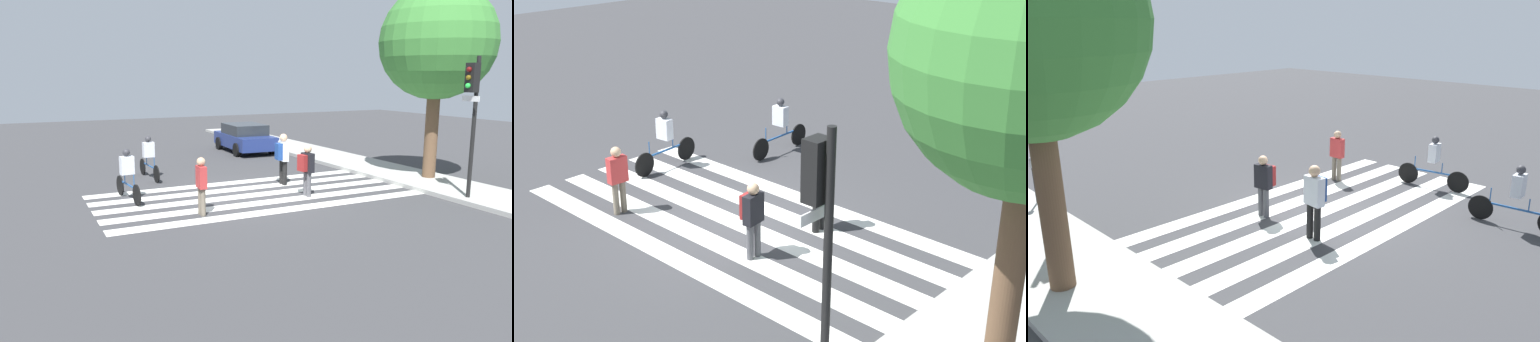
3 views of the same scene
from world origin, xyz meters
TOP-DOWN VIEW (x-y plane):
  - ground_plane at (0.00, 0.00)m, footprint 60.00×60.00m
  - sidewalk_curb at (0.00, 6.25)m, footprint 36.00×2.50m
  - crosswalk_stripes at (0.00, 0.00)m, footprint 4.52×10.00m
  - traffic_light at (3.59, 5.30)m, footprint 0.60×0.50m
  - street_tree at (0.77, 6.64)m, footprint 3.98×3.98m
  - pedestrian_adult_blue_shirt at (0.87, 1.38)m, footprint 0.47×0.41m
  - pedestrian_adult_yellow_jacket at (1.45, -2.31)m, footprint 0.46×0.24m
  - pedestrian_child_with_backpack at (-0.97, 1.54)m, footprint 0.52×0.45m
  - cyclist_mid_street at (-4.04, -2.38)m, footprint 2.30×0.41m
  - cyclist_near_curb at (-1.08, -3.78)m, footprint 2.19×0.42m
  - car_parked_far_curb at (-8.47, 3.55)m, footprint 4.16×2.16m

SIDE VIEW (x-z plane):
  - ground_plane at x=0.00m, z-range 0.00..0.00m
  - crosswalk_stripes at x=0.00m, z-range 0.00..0.01m
  - sidewalk_curb at x=0.00m, z-range 0.00..0.14m
  - car_parked_far_curb at x=-8.47m, z-range 0.02..1.41m
  - cyclist_mid_street at x=-4.04m, z-range 0.07..1.65m
  - cyclist_near_curb at x=-1.08m, z-range 0.07..1.66m
  - pedestrian_adult_yellow_jacket at x=1.45m, z-range 0.10..1.71m
  - pedestrian_adult_blue_shirt at x=0.87m, z-range 0.14..1.77m
  - pedestrian_child_with_backpack at x=-0.97m, z-range 0.15..1.94m
  - traffic_light at x=3.59m, z-range 0.87..5.19m
  - street_tree at x=0.77m, z-range 1.42..8.32m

